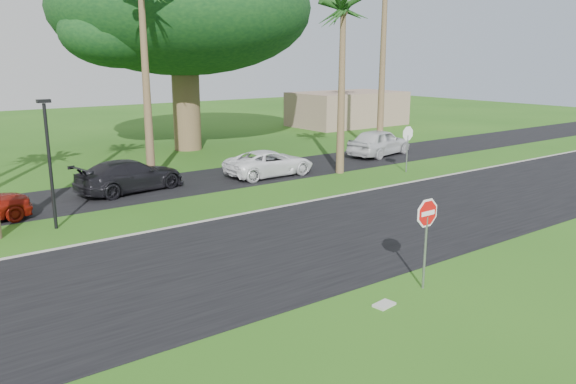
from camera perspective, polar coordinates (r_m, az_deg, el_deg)
The scene contains 14 objects.
ground at distance 17.33m, azimuth 4.83°, elevation -6.94°, with size 120.00×120.00×0.00m, color #245415.
road at distance 18.79m, azimuth 0.81°, elevation -5.21°, with size 120.00×8.00×0.02m, color black.
parking_strip at distance 27.59m, azimuth -12.45°, elevation 0.57°, with size 120.00×5.00×0.02m, color black.
curb at distance 22.00m, azimuth -5.56°, elevation -2.41°, with size 120.00×0.12×0.06m, color gray.
stop_sign_near at distance 15.13m, azimuth 13.89°, elevation -3.27°, with size 1.05×0.07×2.62m.
stop_sign_far at distance 30.71m, azimuth 12.06°, elevation 5.23°, with size 1.05×0.07×2.62m.
palm_right_near at distance 29.78m, azimuth 5.63°, elevation 17.60°, with size 5.00×5.00×9.50m.
canopy_tree at distance 38.18m, azimuth -10.67°, elevation 17.66°, with size 16.50×16.50×13.12m.
streetlight_right at distance 21.49m, azimuth -23.10°, elevation 3.35°, with size 0.45×0.25×4.64m.
building_far at distance 51.83m, azimuth 6.05°, elevation 8.42°, with size 10.00×6.00×3.00m, color gray.
car_dark at distance 26.78m, azimuth -15.74°, elevation 1.58°, with size 2.06×5.07×1.47m, color black.
car_minivan at distance 29.25m, azimuth -1.87°, elevation 2.93°, with size 2.22×4.81×1.34m, color white.
car_pickup at distance 35.78m, azimuth 9.25°, elevation 4.99°, with size 1.99×4.94×1.68m, color silver.
utility_slab at distance 14.48m, azimuth 9.73°, elevation -11.22°, with size 0.55×0.35×0.06m, color #A5A69E.
Camera 1 is at (-10.74, -12.18, 6.04)m, focal length 35.00 mm.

